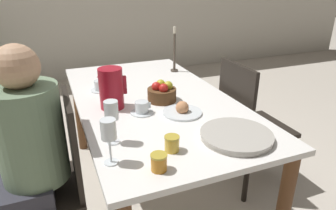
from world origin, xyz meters
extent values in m
plane|color=beige|center=(0.00, 0.00, 0.00)|extent=(20.00, 20.00, 0.00)
cube|color=white|center=(0.00, 0.00, 0.71)|extent=(0.92, 1.72, 0.03)
cylinder|color=brown|center=(-0.40, 0.80, 0.35)|extent=(0.07, 0.07, 0.70)
cylinder|color=brown|center=(0.40, 0.80, 0.35)|extent=(0.07, 0.07, 0.70)
cylinder|color=black|center=(-0.54, -0.13, 0.21)|extent=(0.04, 0.04, 0.43)
cube|color=black|center=(-0.72, -0.32, 0.44)|extent=(0.42, 0.42, 0.03)
cube|color=black|center=(-0.52, -0.32, 0.69)|extent=(0.03, 0.39, 0.47)
cylinder|color=black|center=(0.91, 0.04, 0.21)|extent=(0.04, 0.04, 0.43)
cylinder|color=black|center=(0.91, -0.33, 0.21)|extent=(0.04, 0.04, 0.43)
cylinder|color=black|center=(0.54, 0.04, 0.21)|extent=(0.04, 0.04, 0.43)
cylinder|color=black|center=(0.54, -0.33, 0.21)|extent=(0.04, 0.04, 0.43)
cube|color=black|center=(0.72, -0.15, 0.44)|extent=(0.42, 0.42, 0.03)
cube|color=black|center=(0.52, -0.15, 0.69)|extent=(0.03, 0.39, 0.47)
cube|color=#33333D|center=(-0.79, -0.34, 0.50)|extent=(0.30, 0.34, 0.11)
cylinder|color=slate|center=(-0.70, -0.34, 0.78)|extent=(0.30, 0.30, 0.46)
sphere|color=tan|center=(-0.70, -0.34, 1.09)|extent=(0.19, 0.19, 0.19)
cylinder|color=tan|center=(-0.80, -0.13, 0.89)|extent=(0.25, 0.06, 0.20)
cylinder|color=#A31423|center=(-0.27, -0.06, 0.85)|extent=(0.14, 0.14, 0.24)
cube|color=#A31423|center=(-0.19, -0.06, 0.86)|extent=(0.02, 0.02, 0.11)
cone|color=#A31423|center=(-0.32, -0.06, 0.94)|extent=(0.04, 0.04, 0.04)
cylinder|color=white|center=(-0.35, -0.46, 0.73)|extent=(0.06, 0.06, 0.00)
cylinder|color=white|center=(-0.35, -0.46, 0.79)|extent=(0.01, 0.01, 0.11)
cylinder|color=white|center=(-0.35, -0.46, 0.89)|extent=(0.06, 0.06, 0.09)
cylinder|color=white|center=(-0.40, -0.62, 0.73)|extent=(0.06, 0.06, 0.00)
cylinder|color=white|center=(-0.40, -0.62, 0.79)|extent=(0.01, 0.01, 0.11)
cylinder|color=white|center=(-0.40, -0.62, 0.88)|extent=(0.06, 0.06, 0.08)
cylinder|color=red|center=(-0.40, -0.62, 0.86)|extent=(0.05, 0.05, 0.05)
cylinder|color=silver|center=(-0.13, -0.20, 0.73)|extent=(0.13, 0.13, 0.01)
cylinder|color=silver|center=(-0.13, -0.20, 0.77)|extent=(0.08, 0.08, 0.06)
cube|color=silver|center=(-0.09, -0.20, 0.77)|extent=(0.01, 0.01, 0.03)
cylinder|color=silver|center=(-0.28, 0.25, 0.73)|extent=(0.13, 0.13, 0.01)
cylinder|color=silver|center=(-0.28, 0.25, 0.77)|extent=(0.08, 0.08, 0.06)
cube|color=silver|center=(-0.24, 0.25, 0.77)|extent=(0.01, 0.01, 0.03)
cylinder|color=#B7B2A8|center=(0.19, -0.64, 0.74)|extent=(0.33, 0.33, 0.02)
cylinder|color=#B7B2A8|center=(0.19, -0.64, 0.75)|extent=(0.34, 0.34, 0.01)
cylinder|color=silver|center=(0.07, -0.29, 0.73)|extent=(0.22, 0.22, 0.01)
sphere|color=tan|center=(0.07, -0.29, 0.76)|extent=(0.07, 0.07, 0.07)
cylinder|color=#C67A1E|center=(-0.23, -0.74, 0.76)|extent=(0.06, 0.06, 0.07)
cylinder|color=gold|center=(-0.23, -0.74, 0.79)|extent=(0.07, 0.07, 0.01)
cylinder|color=gold|center=(-0.13, -0.63, 0.76)|extent=(0.06, 0.06, 0.07)
cylinder|color=gold|center=(-0.13, -0.63, 0.79)|extent=(0.07, 0.07, 0.01)
cylinder|color=brown|center=(0.03, -0.07, 0.77)|extent=(0.18, 0.18, 0.08)
sphere|color=gold|center=(0.07, -0.08, 0.82)|extent=(0.06, 0.06, 0.06)
sphere|color=gold|center=(0.04, -0.03, 0.82)|extent=(0.06, 0.06, 0.06)
sphere|color=red|center=(0.00, -0.07, 0.82)|extent=(0.06, 0.06, 0.06)
sphere|color=red|center=(0.03, -0.11, 0.82)|extent=(0.06, 0.06, 0.06)
cylinder|color=#4C4238|center=(0.35, 0.48, 0.73)|extent=(0.06, 0.06, 0.01)
cylinder|color=#4C4238|center=(0.35, 0.48, 0.89)|extent=(0.02, 0.02, 0.29)
cylinder|color=beige|center=(0.35, 0.48, 1.06)|extent=(0.02, 0.02, 0.05)
camera|label=1|loc=(-0.57, -1.67, 1.43)|focal=32.00mm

